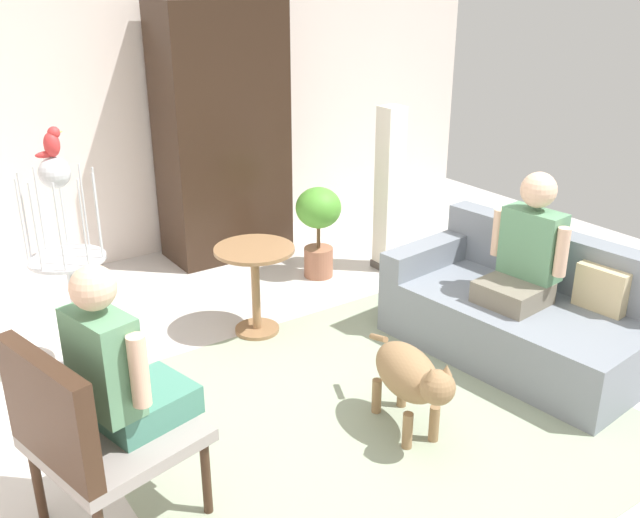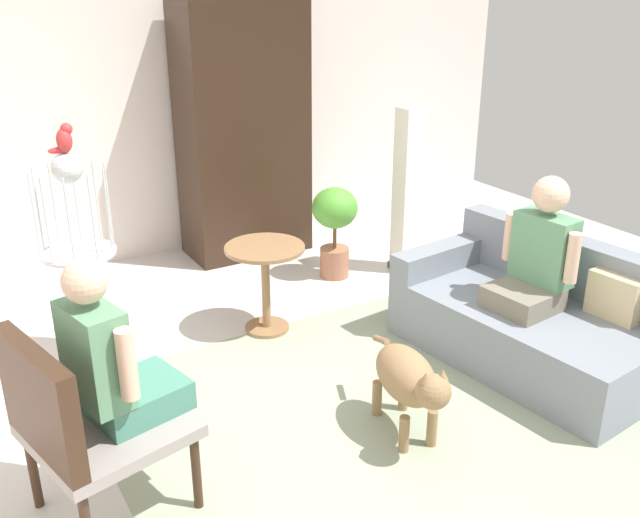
% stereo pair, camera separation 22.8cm
% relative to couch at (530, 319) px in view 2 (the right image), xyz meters
% --- Properties ---
extents(ground_plane, '(7.62, 7.62, 0.00)m').
position_rel_couch_xyz_m(ground_plane, '(-1.18, -0.04, -0.28)').
color(ground_plane, beige).
extents(back_wall, '(6.95, 0.12, 2.85)m').
position_rel_couch_xyz_m(back_wall, '(-1.18, 3.12, 1.15)').
color(back_wall, silver).
rests_on(back_wall, ground).
extents(area_rug, '(2.71, 2.57, 0.01)m').
position_rel_couch_xyz_m(area_rug, '(-1.33, -0.07, -0.27)').
color(area_rug, gray).
rests_on(area_rug, ground).
extents(couch, '(1.08, 1.76, 0.78)m').
position_rel_couch_xyz_m(couch, '(0.00, 0.00, 0.00)').
color(couch, slate).
rests_on(couch, ground).
extents(armchair, '(0.77, 0.76, 0.96)m').
position_rel_couch_xyz_m(armchair, '(-2.86, -0.06, 0.28)').
color(armchair, '#382316').
rests_on(armchair, ground).
extents(person_on_couch, '(0.49, 0.54, 0.83)m').
position_rel_couch_xyz_m(person_on_couch, '(-0.04, -0.03, 0.46)').
color(person_on_couch, '#70695A').
extents(person_on_armchair, '(0.54, 0.49, 0.81)m').
position_rel_couch_xyz_m(person_on_armchair, '(-2.68, -0.02, 0.50)').
color(person_on_armchair, '#437E6B').
extents(round_end_table, '(0.55, 0.55, 0.64)m').
position_rel_couch_xyz_m(round_end_table, '(-1.31, 1.21, 0.15)').
color(round_end_table, olive).
rests_on(round_end_table, ground).
extents(dog, '(0.37, 0.81, 0.55)m').
position_rel_couch_xyz_m(dog, '(-1.20, -0.28, 0.07)').
color(dog, olive).
rests_on(dog, ground).
extents(bird_cage_stand, '(0.46, 0.46, 1.39)m').
position_rel_couch_xyz_m(bird_cage_stand, '(-2.49, 1.40, 0.50)').
color(bird_cage_stand, silver).
rests_on(bird_cage_stand, ground).
extents(parrot, '(0.17, 0.10, 0.17)m').
position_rel_couch_xyz_m(parrot, '(-2.48, 1.40, 1.19)').
color(parrot, red).
rests_on(parrot, bird_cage_stand).
extents(potted_plant, '(0.37, 0.37, 0.76)m').
position_rel_couch_xyz_m(potted_plant, '(-0.39, 1.78, 0.21)').
color(potted_plant, '#996047').
rests_on(potted_plant, ground).
extents(column_lamp, '(0.20, 0.20, 1.38)m').
position_rel_couch_xyz_m(column_lamp, '(0.20, 1.60, 0.41)').
color(column_lamp, '#4C4742').
rests_on(column_lamp, ground).
extents(armoire_cabinet, '(1.05, 0.56, 2.17)m').
position_rel_couch_xyz_m(armoire_cabinet, '(-0.75, 2.71, 0.81)').
color(armoire_cabinet, black).
rests_on(armoire_cabinet, ground).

